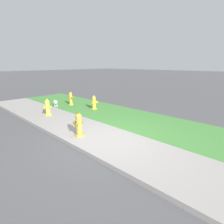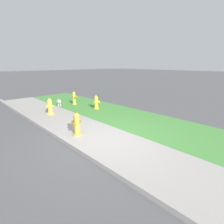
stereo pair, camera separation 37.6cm
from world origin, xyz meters
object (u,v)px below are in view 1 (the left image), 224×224
(fire_hydrant_by_grass_verge, at_px, (79,125))
(fire_hydrant_at_driveway, at_px, (48,107))
(fire_hydrant_across_street, at_px, (71,98))
(fire_hydrant_far_end, at_px, (94,103))
(small_white_dog, at_px, (55,103))

(fire_hydrant_by_grass_verge, bearing_deg, fire_hydrant_at_driveway, 63.29)
(fire_hydrant_across_street, height_order, fire_hydrant_far_end, fire_hydrant_across_street)
(fire_hydrant_at_driveway, relative_size, fire_hydrant_far_end, 1.06)
(fire_hydrant_far_end, xyz_separation_m, small_white_dog, (-1.95, -1.13, -0.12))
(fire_hydrant_across_street, xyz_separation_m, fire_hydrant_by_grass_verge, (4.03, -2.39, 0.02))
(small_white_dog, bearing_deg, fire_hydrant_across_street, 91.62)
(fire_hydrant_across_street, relative_size, small_white_dog, 1.56)
(fire_hydrant_by_grass_verge, relative_size, small_white_dog, 1.62)
(fire_hydrant_by_grass_verge, xyz_separation_m, small_white_dog, (-4.28, 1.55, -0.17))
(fire_hydrant_by_grass_verge, height_order, small_white_dog, fire_hydrant_by_grass_verge)
(fire_hydrant_at_driveway, distance_m, fire_hydrant_by_grass_verge, 3.03)
(fire_hydrant_across_street, bearing_deg, fire_hydrant_at_driveway, -53.37)
(fire_hydrant_by_grass_verge, height_order, fire_hydrant_far_end, fire_hydrant_by_grass_verge)
(fire_hydrant_across_street, distance_m, fire_hydrant_at_driveway, 2.19)
(fire_hydrant_across_street, height_order, fire_hydrant_at_driveway, fire_hydrant_across_street)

